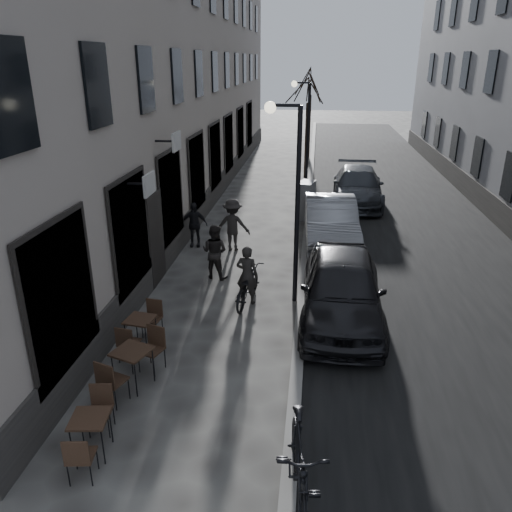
% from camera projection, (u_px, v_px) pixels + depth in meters
% --- Properties ---
extents(ground, '(120.00, 120.00, 0.00)m').
position_uv_depth(ground, '(277.00, 473.00, 7.74)').
color(ground, '#393734').
rests_on(ground, ground).
extents(road, '(7.30, 60.00, 0.00)m').
position_uv_depth(road, '(392.00, 204.00, 22.10)').
color(road, black).
rests_on(road, ground).
extents(kerb, '(0.25, 60.00, 0.12)m').
position_uv_depth(kerb, '(309.00, 200.00, 22.48)').
color(kerb, gray).
rests_on(kerb, ground).
extents(building_left, '(4.00, 35.00, 16.00)m').
position_uv_depth(building_left, '(167.00, 7.00, 20.70)').
color(building_left, '#A59A8A').
rests_on(building_left, ground).
extents(streetlamp_near, '(0.90, 0.28, 5.09)m').
position_uv_depth(streetlamp_near, '(291.00, 184.00, 12.14)').
color(streetlamp_near, black).
rests_on(streetlamp_near, ground).
extents(streetlamp_far, '(0.90, 0.28, 5.09)m').
position_uv_depth(streetlamp_far, '(305.00, 124.00, 23.23)').
color(streetlamp_far, black).
rests_on(streetlamp_far, ground).
extents(tree_near, '(2.40, 2.40, 5.70)m').
position_uv_depth(tree_near, '(309.00, 87.00, 25.44)').
color(tree_near, black).
rests_on(tree_near, ground).
extents(tree_far, '(2.40, 2.40, 5.70)m').
position_uv_depth(tree_far, '(311.00, 82.00, 30.98)').
color(tree_far, black).
rests_on(tree_far, ground).
extents(bistro_set_a, '(0.65, 1.46, 0.84)m').
position_uv_depth(bistro_set_a, '(91.00, 432.00, 7.98)').
color(bistro_set_a, '#322316').
rests_on(bistro_set_a, ground).
extents(bistro_set_b, '(0.93, 1.64, 0.94)m').
position_uv_depth(bistro_set_b, '(133.00, 364.00, 9.66)').
color(bistro_set_b, '#322316').
rests_on(bistro_set_b, ground).
extents(bistro_set_c, '(0.67, 1.48, 0.85)m').
position_uv_depth(bistro_set_c, '(141.00, 330.00, 10.97)').
color(bistro_set_c, '#322316').
rests_on(bistro_set_c, ground).
extents(utility_cabinet, '(0.74, 1.08, 1.48)m').
position_uv_depth(utility_cabinet, '(306.00, 200.00, 19.92)').
color(utility_cabinet, slate).
rests_on(utility_cabinet, ground).
extents(bicycle, '(0.92, 1.92, 0.97)m').
position_uv_depth(bicycle, '(247.00, 286.00, 13.01)').
color(bicycle, black).
rests_on(bicycle, ground).
extents(cyclist_rider, '(0.63, 0.46, 1.59)m').
position_uv_depth(cyclist_rider, '(247.00, 275.00, 12.89)').
color(cyclist_rider, black).
rests_on(cyclist_rider, ground).
extents(pedestrian_near, '(0.93, 0.81, 1.62)m').
position_uv_depth(pedestrian_near, '(215.00, 252.00, 14.40)').
color(pedestrian_near, black).
rests_on(pedestrian_near, ground).
extents(pedestrian_mid, '(1.15, 0.67, 1.76)m').
position_uv_depth(pedestrian_mid, '(233.00, 225.00, 16.49)').
color(pedestrian_mid, '#282523').
rests_on(pedestrian_mid, ground).
extents(pedestrian_far, '(0.94, 0.46, 1.54)m').
position_uv_depth(pedestrian_far, '(194.00, 224.00, 16.90)').
color(pedestrian_far, black).
rests_on(pedestrian_far, ground).
extents(car_near, '(2.06, 4.90, 1.65)m').
position_uv_depth(car_near, '(342.00, 288.00, 12.06)').
color(car_near, black).
rests_on(car_near, ground).
extents(car_mid, '(1.94, 4.93, 1.60)m').
position_uv_depth(car_mid, '(330.00, 222.00, 17.03)').
color(car_mid, gray).
rests_on(car_mid, ground).
extents(car_far, '(2.37, 5.35, 1.53)m').
position_uv_depth(car_far, '(357.00, 186.00, 22.04)').
color(car_far, '#31353A').
rests_on(car_far, ground).
extents(moped, '(0.91, 2.38, 1.40)m').
position_uv_depth(moped, '(299.00, 469.00, 6.91)').
color(moped, black).
rests_on(moped, ground).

